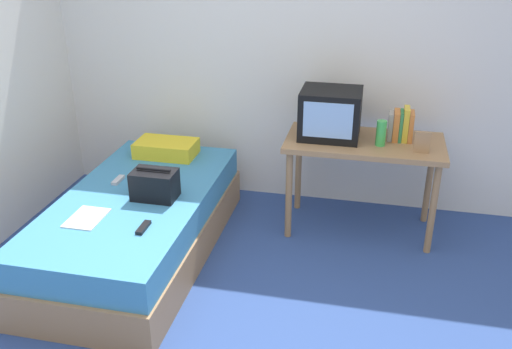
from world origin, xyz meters
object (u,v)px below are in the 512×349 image
picture_frame (422,142)px  handbag (155,185)px  book_row (401,125)px  remote_dark (143,227)px  tv (330,114)px  pillow (166,148)px  magazine (87,218)px  remote_silver (118,180)px  bed (138,225)px  desk (364,152)px  water_bottle (381,133)px

picture_frame → handbag: picture_frame is taller
book_row → remote_dark: (-1.54, -1.23, -0.36)m
tv → pillow: (-1.30, -0.03, -0.38)m
pillow → handbag: handbag is taller
book_row → magazine: (-1.95, -1.18, -0.37)m
handbag → remote_dark: bearing=-78.3°
remote_silver → picture_frame: bearing=10.6°
picture_frame → remote_dark: bearing=-149.1°
handbag → pillow: bearing=105.2°
book_row → remote_silver: (-1.99, -0.62, -0.36)m
bed → picture_frame: size_ratio=13.08×
tv → magazine: size_ratio=1.52×
desk → water_bottle: (0.11, -0.08, 0.19)m
book_row → magazine: 2.31m
magazine → pillow: bearing=83.5°
desk → handbag: (-1.37, -0.73, -0.07)m
remote_dark → remote_silver: size_ratio=1.08×
pillow → remote_silver: size_ratio=3.34×
pillow → desk: bearing=-0.0°
water_bottle → handbag: (-1.48, -0.66, -0.26)m
book_row → picture_frame: (0.15, -0.22, -0.04)m
book_row → remote_dark: 2.00m
tv → pillow: 1.36m
book_row → desk: bearing=-163.8°
water_bottle → magazine: water_bottle is taller
remote_silver → magazine: bearing=-85.5°
picture_frame → pillow: bearing=175.7°
water_bottle → remote_silver: 1.94m
handbag → remote_silver: size_ratio=2.08×
bed → water_bottle: (1.64, 0.65, 0.60)m
desk → water_bottle: water_bottle is taller
pillow → remote_dark: (0.29, -1.15, -0.05)m
desk → handbag: size_ratio=3.87×
tv → book_row: bearing=5.0°
desk → remote_silver: desk is taller
remote_dark → tv: bearing=49.2°
picture_frame → pillow: 1.99m
tv → magazine: tv is taller
tv → magazine: (-1.43, -1.13, -0.44)m
handbag → tv: bearing=34.6°
picture_frame → remote_dark: picture_frame is taller
tv → remote_dark: 1.62m
tv → remote_silver: (-1.47, -0.57, -0.43)m
water_bottle → handbag: bearing=-156.1°
tv → handbag: bearing=-145.4°
bed → book_row: bearing=24.0°
handbag → magazine: 0.50m
picture_frame → water_bottle: bearing=165.9°
book_row → pillow: bearing=-177.7°
water_bottle → magazine: 2.11m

